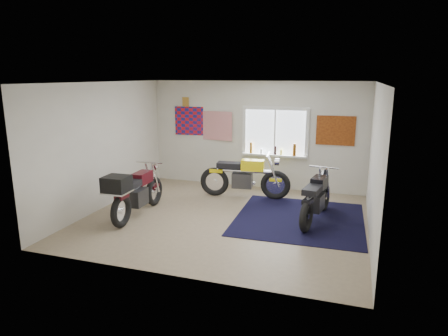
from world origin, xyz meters
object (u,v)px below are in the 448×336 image
(navy_rug, at_px, (299,219))
(yellow_triumph, at_px, (244,178))
(maroon_tourer, at_px, (134,192))
(black_chrome_bike, at_px, (316,199))

(navy_rug, xyz_separation_m, yellow_triumph, (-1.45, 1.08, 0.47))
(yellow_triumph, height_order, maroon_tourer, yellow_triumph)
(navy_rug, height_order, maroon_tourer, maroon_tourer)
(black_chrome_bike, height_order, maroon_tourer, maroon_tourer)
(black_chrome_bike, xyz_separation_m, maroon_tourer, (-3.49, -0.98, 0.10))
(navy_rug, xyz_separation_m, black_chrome_bike, (0.31, 0.03, 0.44))
(navy_rug, xyz_separation_m, maroon_tourer, (-3.18, -0.96, 0.53))
(navy_rug, relative_size, black_chrome_bike, 1.32)
(navy_rug, distance_m, yellow_triumph, 1.87)
(black_chrome_bike, bearing_deg, maroon_tourer, 114.93)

